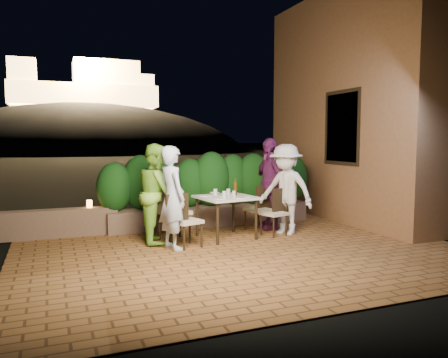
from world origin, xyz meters
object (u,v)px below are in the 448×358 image
diner_purple (270,184)px  chair_right_front (274,212)px  dining_table (226,217)px  chair_left_front (187,220)px  diner_green (157,193)px  beer_bottle (235,187)px  chair_left_back (174,211)px  chair_right_back (257,208)px  diner_white (286,189)px  diner_blue (172,198)px  parapet_lamp (89,204)px  bowl (214,193)px

diner_purple → chair_right_front: bearing=-23.4°
dining_table → chair_left_front: chair_left_front is taller
diner_green → diner_purple: size_ratio=0.94×
beer_bottle → chair_left_back: (-1.11, 0.10, -0.38)m
chair_right_back → diner_green: bearing=-7.3°
chair_left_front → diner_green: size_ratio=0.53×
chair_left_back → chair_right_back: bearing=-1.9°
chair_right_back → beer_bottle: bearing=14.1°
chair_left_front → diner_white: diner_white is taller
chair_left_back → diner_white: (2.05, -0.27, 0.31)m
diner_green → chair_left_back: bearing=-78.0°
beer_bottle → diner_blue: bearing=-160.4°
chair_left_back → diner_purple: size_ratio=0.59×
chair_right_front → diner_white: bearing=165.5°
chair_right_back → diner_purple: 0.57m
diner_purple → parapet_lamp: size_ratio=12.76×
chair_right_front → diner_blue: diner_blue is taller
chair_left_back → diner_green: (-0.30, -0.02, 0.32)m
chair_right_front → dining_table: bearing=-25.1°
chair_right_back → diner_green: size_ratio=0.51×
dining_table → chair_left_back: (-0.91, 0.15, 0.15)m
dining_table → chair_right_back: bearing=24.9°
chair_right_back → parapet_lamp: chair_right_back is taller
parapet_lamp → chair_left_front: bearing=-48.6°
chair_left_back → diner_white: size_ratio=0.63×
chair_left_back → diner_green: size_ratio=0.62×
diner_purple → parapet_lamp: 3.45m
bowl → diner_green: (-1.11, -0.19, 0.07)m
chair_left_front → diner_purple: bearing=5.8°
beer_bottle → bowl: (-0.30, 0.27, -0.13)m
chair_right_back → diner_blue: (-1.89, -0.78, 0.40)m
dining_table → chair_left_front: bearing=-155.8°
bowl → beer_bottle: bearing=-42.2°
beer_bottle → chair_right_front: bearing=-14.7°
bowl → chair_right_front: bearing=-24.6°
chair_left_front → diner_blue: bearing=169.5°
beer_bottle → diner_white: diner_white is taller
dining_table → diner_purple: (1.11, 0.47, 0.52)m
dining_table → diner_blue: (-1.09, -0.41, 0.45)m
chair_right_back → diner_green: 2.06m
chair_right_back → diner_purple: bearing=-177.4°
chair_right_back → chair_left_front: bearing=10.5°
chair_left_back → diner_purple: diner_purple is taller
chair_right_front → chair_right_back: bearing=-96.5°
chair_left_front → chair_right_back: 1.80m
chair_left_front → dining_table: bearing=6.7°
chair_left_back → chair_right_back: 1.72m
dining_table → diner_purple: 1.31m
dining_table → chair_right_front: chair_right_front is taller
beer_bottle → diner_white: size_ratio=0.18×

